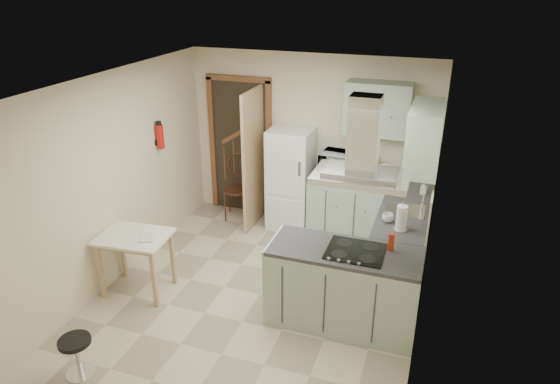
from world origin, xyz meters
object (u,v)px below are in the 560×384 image
at_px(fridge, 291,179).
at_px(extractor_hood, 361,177).
at_px(peninsula, 344,287).
at_px(microwave, 342,165).
at_px(drop_leaf_table, 137,263).
at_px(bentwood_chair, 237,190).
at_px(stool, 77,356).

height_order(fridge, extractor_hood, extractor_hood).
xyz_separation_m(fridge, peninsula, (1.22, -1.98, -0.30)).
bearing_deg(peninsula, fridge, 121.74).
xyz_separation_m(fridge, microwave, (0.74, -0.00, 0.31)).
bearing_deg(fridge, drop_leaf_table, -118.46).
relative_size(fridge, bentwood_chair, 1.64).
bearing_deg(bentwood_chair, stool, -105.00).
relative_size(extractor_hood, bentwood_chair, 0.99).
distance_m(peninsula, extractor_hood, 1.27).
height_order(drop_leaf_table, microwave, microwave).
height_order(peninsula, stool, peninsula).
height_order(drop_leaf_table, stool, drop_leaf_table).
bearing_deg(drop_leaf_table, stool, -85.15).
xyz_separation_m(bentwood_chair, stool, (-0.10, -3.53, -0.25)).
distance_m(extractor_hood, bentwood_chair, 3.20).
xyz_separation_m(bentwood_chair, microwave, (1.60, 0.00, 0.61)).
xyz_separation_m(drop_leaf_table, bentwood_chair, (0.33, 2.18, 0.08)).
bearing_deg(stool, microwave, 64.34).
relative_size(drop_leaf_table, microwave, 1.34).
bearing_deg(drop_leaf_table, fridge, 56.83).
height_order(peninsula, drop_leaf_table, peninsula).
bearing_deg(drop_leaf_table, microwave, 43.83).
bearing_deg(stool, fridge, 74.89).
xyz_separation_m(fridge, stool, (-0.96, -3.54, -0.55)).
bearing_deg(bentwood_chair, fridge, -12.88).
bearing_deg(bentwood_chair, microwave, -13.22).
relative_size(extractor_hood, stool, 2.24).
xyz_separation_m(peninsula, bentwood_chair, (-2.08, 1.97, 0.01)).
relative_size(stool, microwave, 0.68).
distance_m(drop_leaf_table, bentwood_chair, 2.20).
relative_size(fridge, extractor_hood, 1.67).
bearing_deg(microwave, stool, -109.62).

